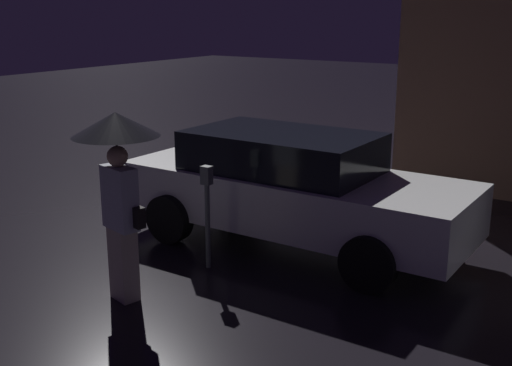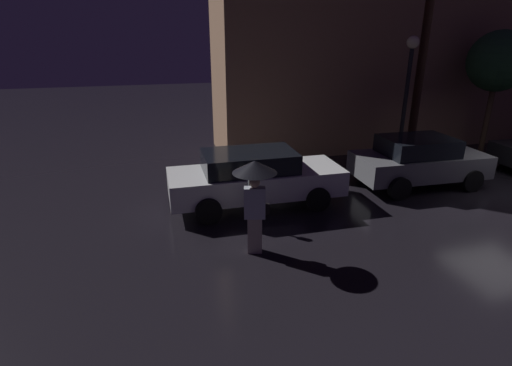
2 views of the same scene
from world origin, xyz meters
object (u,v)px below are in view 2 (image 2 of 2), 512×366
parked_car_white (254,177)px  parked_car_grey (419,161)px  parking_meter (251,196)px  pedestrian_with_umbrella (255,185)px  street_lamp_near (408,78)px

parked_car_white → parked_car_grey: 5.18m
parking_meter → pedestrian_with_umbrella: bearing=-100.8°
parked_car_white → parking_meter: size_ratio=3.66×
pedestrian_with_umbrella → street_lamp_near: street_lamp_near is taller
parked_car_grey → street_lamp_near: (0.78, 2.11, 2.19)m
parked_car_grey → parking_meter: 5.78m
pedestrian_with_umbrella → street_lamp_near: bearing=50.0°
pedestrian_with_umbrella → street_lamp_near: (6.61, 4.69, 1.45)m
parked_car_white → parked_car_grey: (5.18, 0.13, -0.00)m
pedestrian_with_umbrella → parking_meter: bearing=93.8°
parked_car_grey → street_lamp_near: bearing=71.8°
parking_meter → street_lamp_near: size_ratio=0.29×
parked_car_grey → parked_car_white: bearing=-176.6°
parked_car_grey → street_lamp_near: size_ratio=0.92×
pedestrian_with_umbrella → parking_meter: (0.23, 1.19, -0.74)m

